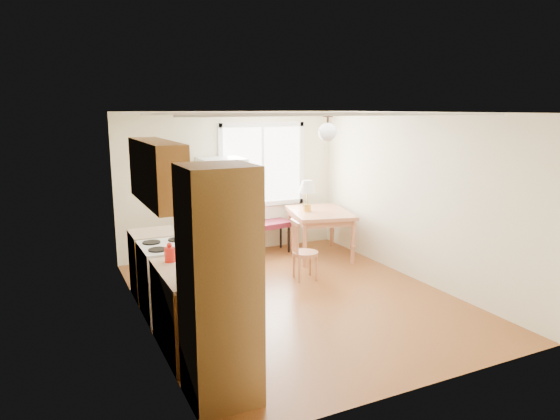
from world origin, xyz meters
TOP-DOWN VIEW (x-y plane):
  - room_shell at (0.00, 0.00)m, footprint 4.60×5.60m
  - kitchen_run at (-1.72, -0.63)m, footprint 0.65×3.40m
  - window_unit at (0.60, 2.47)m, footprint 1.64×0.05m
  - pendant_light at (0.70, 0.40)m, footprint 0.26×0.26m
  - refrigerator at (-0.30, 2.12)m, footprint 0.75×0.76m
  - bench at (0.40, 2.18)m, footprint 1.24×0.60m
  - dining_table at (1.30, 1.60)m, footprint 1.25×1.48m
  - chair at (0.40, 0.64)m, footprint 0.42×0.41m
  - table_lamp at (1.07, 1.65)m, footprint 0.31×0.31m
  - coffee_maker at (-1.72, -1.24)m, footprint 0.26×0.30m
  - kettle at (-1.81, -0.49)m, footprint 0.11×0.11m

SIDE VIEW (x-z plane):
  - bench at x=0.40m, z-range 0.21..0.77m
  - chair at x=0.40m, z-range 0.06..0.96m
  - dining_table at x=1.30m, z-range 0.30..1.10m
  - kitchen_run at x=-1.72m, z-range -0.26..1.94m
  - refrigerator at x=-0.30m, z-range 0.00..1.74m
  - kettle at x=-1.81m, z-range 0.88..1.10m
  - coffee_maker at x=-1.72m, z-range 0.85..1.24m
  - table_lamp at x=1.07m, z-range 0.93..1.47m
  - room_shell at x=0.00m, z-range -0.06..2.56m
  - window_unit at x=0.60m, z-range 0.79..2.31m
  - pendant_light at x=0.70m, z-range 2.04..2.44m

